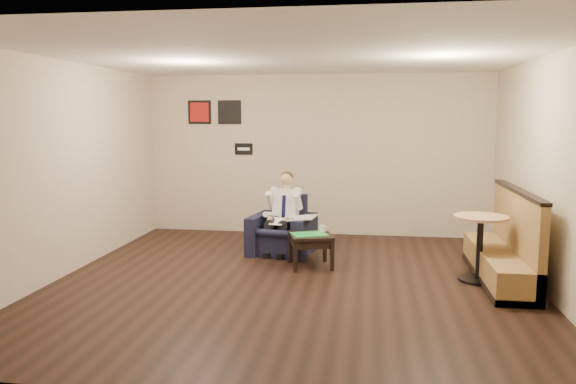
# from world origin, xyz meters

# --- Properties ---
(ground) EXTENTS (6.00, 6.00, 0.00)m
(ground) POSITION_xyz_m (0.00, 0.00, 0.00)
(ground) COLOR black
(ground) RESTS_ON ground
(wall_back) EXTENTS (6.00, 0.02, 2.80)m
(wall_back) POSITION_xyz_m (0.00, 3.00, 1.40)
(wall_back) COLOR beige
(wall_back) RESTS_ON ground
(wall_front) EXTENTS (6.00, 0.02, 2.80)m
(wall_front) POSITION_xyz_m (0.00, -3.00, 1.40)
(wall_front) COLOR beige
(wall_front) RESTS_ON ground
(wall_left) EXTENTS (0.02, 6.00, 2.80)m
(wall_left) POSITION_xyz_m (-3.00, 0.00, 1.40)
(wall_left) COLOR beige
(wall_left) RESTS_ON ground
(wall_right) EXTENTS (0.02, 6.00, 2.80)m
(wall_right) POSITION_xyz_m (3.00, 0.00, 1.40)
(wall_right) COLOR beige
(wall_right) RESTS_ON ground
(ceiling) EXTENTS (6.00, 6.00, 0.02)m
(ceiling) POSITION_xyz_m (0.00, 0.00, 2.80)
(ceiling) COLOR white
(ceiling) RESTS_ON wall_back
(seating_sign) EXTENTS (0.32, 0.02, 0.20)m
(seating_sign) POSITION_xyz_m (-1.30, 2.98, 1.50)
(seating_sign) COLOR black
(seating_sign) RESTS_ON wall_back
(art_print_left) EXTENTS (0.42, 0.03, 0.42)m
(art_print_left) POSITION_xyz_m (-2.10, 2.98, 2.15)
(art_print_left) COLOR #B01B15
(art_print_left) RESTS_ON wall_back
(art_print_right) EXTENTS (0.42, 0.03, 0.42)m
(art_print_right) POSITION_xyz_m (-1.55, 2.98, 2.15)
(art_print_right) COLOR black
(art_print_right) RESTS_ON wall_back
(armchair) EXTENTS (1.03, 1.03, 0.86)m
(armchair) POSITION_xyz_m (-0.37, 1.49, 0.43)
(armchair) COLOR black
(armchair) RESTS_ON ground
(seated_man) EXTENTS (0.70, 0.93, 1.18)m
(seated_man) POSITION_xyz_m (-0.39, 1.38, 0.59)
(seated_man) COLOR silver
(seated_man) RESTS_ON armchair
(lap_papers) EXTENTS (0.22, 0.30, 0.01)m
(lap_papers) POSITION_xyz_m (-0.41, 1.29, 0.53)
(lap_papers) COLOR white
(lap_papers) RESTS_ON seated_man
(newspaper) EXTENTS (0.43, 0.51, 0.01)m
(newspaper) POSITION_xyz_m (-0.03, 1.33, 0.59)
(newspaper) COLOR silver
(newspaper) RESTS_ON armchair
(side_table) EXTENTS (0.69, 0.69, 0.46)m
(side_table) POSITION_xyz_m (0.15, 0.77, 0.23)
(side_table) COLOR black
(side_table) RESTS_ON ground
(green_folder) EXTENTS (0.55, 0.49, 0.01)m
(green_folder) POSITION_xyz_m (0.12, 0.74, 0.47)
(green_folder) COLOR #2BD854
(green_folder) RESTS_ON side_table
(coffee_mug) EXTENTS (0.10, 0.10, 0.10)m
(coffee_mug) POSITION_xyz_m (0.29, 0.94, 0.51)
(coffee_mug) COLOR white
(coffee_mug) RESTS_ON side_table
(smartphone) EXTENTS (0.15, 0.09, 0.01)m
(smartphone) POSITION_xyz_m (0.15, 0.94, 0.46)
(smartphone) COLOR black
(smartphone) RESTS_ON side_table
(banquette) EXTENTS (0.53, 2.24, 1.15)m
(banquette) POSITION_xyz_m (2.59, 0.51, 0.57)
(banquette) COLOR olive
(banquette) RESTS_ON ground
(cafe_table) EXTENTS (0.84, 0.84, 0.84)m
(cafe_table) POSITION_xyz_m (2.33, 0.41, 0.42)
(cafe_table) COLOR tan
(cafe_table) RESTS_ON ground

